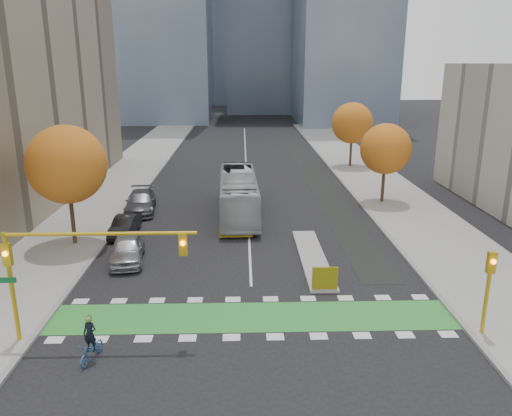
{
  "coord_description": "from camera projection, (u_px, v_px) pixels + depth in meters",
  "views": [
    {
      "loc": [
        -0.44,
        -20.6,
        12.05
      ],
      "look_at": [
        0.42,
        10.41,
        3.0
      ],
      "focal_mm": 35.0,
      "sensor_mm": 36.0,
      "label": 1
    }
  ],
  "objects": [
    {
      "name": "curb_east",
      "position": [
        365.0,
        209.0,
        42.6
      ],
      "size": [
        0.3,
        120.0,
        0.16
      ],
      "primitive_type": "cube",
      "color": "gray",
      "rests_on": "ground"
    },
    {
      "name": "parked_car_c",
      "position": [
        141.0,
        202.0,
        41.77
      ],
      "size": [
        2.99,
        6.05,
        1.69
      ],
      "primitive_type": "imported",
      "rotation": [
        0.0,
        0.0,
        0.11
      ],
      "color": "#545459",
      "rests_on": "ground"
    },
    {
      "name": "tree_east_far",
      "position": [
        352.0,
        123.0,
        58.49
      ],
      "size": [
        4.8,
        4.8,
        7.65
      ],
      "color": "#332114",
      "rests_on": "ground"
    },
    {
      "name": "hazard_board",
      "position": [
        325.0,
        278.0,
        27.07
      ],
      "size": [
        1.4,
        0.12,
        1.3
      ],
      "primitive_type": "cube",
      "color": "yellow",
      "rests_on": "median_island"
    },
    {
      "name": "bike_lane_paint",
      "position": [
        318.0,
        183.0,
        52.14
      ],
      "size": [
        2.5,
        50.0,
        0.01
      ],
      "primitive_type": "cube",
      "color": "black",
      "rests_on": "ground"
    },
    {
      "name": "tree_east_near",
      "position": [
        386.0,
        149.0,
        43.23
      ],
      "size": [
        4.4,
        4.4,
        7.08
      ],
      "color": "#332114",
      "rests_on": "ground"
    },
    {
      "name": "traffic_signal_east",
      "position": [
        489.0,
        281.0,
        22.19
      ],
      "size": [
        0.35,
        0.43,
        4.1
      ],
      "color": "#BF9914",
      "rests_on": "ground"
    },
    {
      "name": "curb_west",
      "position": [
        130.0,
        210.0,
        42.06
      ],
      "size": [
        0.3,
        120.0,
        0.16
      ],
      "primitive_type": "cube",
      "color": "gray",
      "rests_on": "ground"
    },
    {
      "name": "bike_crossing",
      "position": [
        253.0,
        317.0,
        24.6
      ],
      "size": [
        20.0,
        3.0,
        0.01
      ],
      "primitive_type": "cube",
      "color": "green",
      "rests_on": "ground"
    },
    {
      "name": "sidewalk_west",
      "position": [
        88.0,
        211.0,
        41.97
      ],
      "size": [
        7.0,
        120.0,
        0.15
      ],
      "primitive_type": "cube",
      "color": "gray",
      "rests_on": "ground"
    },
    {
      "name": "tree_west",
      "position": [
        67.0,
        165.0,
        32.78
      ],
      "size": [
        5.2,
        5.2,
        8.22
      ],
      "color": "#332114",
      "rests_on": "ground"
    },
    {
      "name": "sidewalk_east",
      "position": [
        405.0,
        208.0,
        42.69
      ],
      "size": [
        7.0,
        120.0,
        0.15
      ],
      "primitive_type": "cube",
      "color": "gray",
      "rests_on": "ground"
    },
    {
      "name": "traffic_signal_west",
      "position": [
        68.0,
        258.0,
        21.33
      ],
      "size": [
        8.53,
        0.56,
        5.2
      ],
      "color": "#BF9914",
      "rests_on": "ground"
    },
    {
      "name": "parked_car_a",
      "position": [
        127.0,
        249.0,
        31.29
      ],
      "size": [
        2.61,
        5.11,
        1.66
      ],
      "primitive_type": "imported",
      "rotation": [
        0.0,
        0.0,
        0.14
      ],
      "color": "#A1A1A6",
      "rests_on": "ground"
    },
    {
      "name": "parked_car_b",
      "position": [
        125.0,
        226.0,
        36.09
      ],
      "size": [
        1.71,
        4.27,
        1.38
      ],
      "primitive_type": "imported",
      "rotation": [
        0.0,
        0.0,
        -0.06
      ],
      "color": "black",
      "rests_on": "ground"
    },
    {
      "name": "bus",
      "position": [
        238.0,
        194.0,
        40.7
      ],
      "size": [
        3.28,
        12.57,
        3.48
      ],
      "primitive_type": "imported",
      "rotation": [
        0.0,
        0.0,
        0.03
      ],
      "color": "#A9B0B1",
      "rests_on": "ground"
    },
    {
      "name": "ground",
      "position": [
        253.0,
        333.0,
        23.16
      ],
      "size": [
        300.0,
        300.0,
        0.0
      ],
      "primitive_type": "plane",
      "color": "black",
      "rests_on": "ground"
    },
    {
      "name": "median_island",
      "position": [
        312.0,
        257.0,
        31.88
      ],
      "size": [
        1.6,
        10.0,
        0.16
      ],
      "primitive_type": "cube",
      "color": "gray",
      "rests_on": "ground"
    },
    {
      "name": "centre_line",
      "position": [
        246.0,
        164.0,
        61.54
      ],
      "size": [
        0.15,
        70.0,
        0.01
      ],
      "primitive_type": "cube",
      "color": "silver",
      "rests_on": "ground"
    },
    {
      "name": "cyclist",
      "position": [
        91.0,
        346.0,
        20.84
      ],
      "size": [
        1.0,
        1.86,
        2.04
      ],
      "rotation": [
        0.0,
        0.0,
        -0.23
      ],
      "color": "#215E9B",
      "rests_on": "ground"
    }
  ]
}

